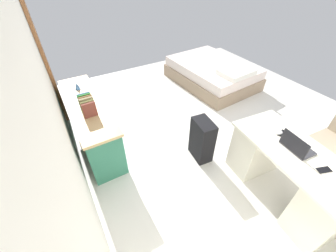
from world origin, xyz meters
The scene contains 14 objects.
ground_plane centered at (0.00, 0.00, 0.00)m, with size 5.91×5.91×0.00m, color silver.
wall_back centered at (0.00, 2.08, 1.25)m, with size 4.91×0.10×2.50m, color white.
door_wooden centered at (1.91, 2.00, 1.02)m, with size 0.88×0.05×2.04m, color brown.
desk centered at (-1.47, -0.04, 0.39)m, with size 1.50×0.81×0.75m.
office_chair centered at (-1.49, -0.98, 0.42)m, with size 0.52×0.52×0.94m.
credenza centered at (0.67, 1.70, 0.37)m, with size 1.80×0.48×0.74m.
bed centered at (1.27, -1.20, 0.24)m, with size 1.98×1.52×0.58m.
suitcase_black centered at (-0.45, 0.42, 0.33)m, with size 0.36×0.22×0.65m, color black.
laptop centered at (-1.41, -0.05, 0.80)m, with size 0.33×0.25×0.21m.
computer_mouse centered at (-1.15, -0.11, 0.77)m, with size 0.06×0.10×0.03m, color white.
cell_phone_near_laptop centered at (-1.73, -0.04, 0.76)m, with size 0.07×0.14×0.01m, color black.
cell_phone_by_mouse centered at (-1.18, -0.15, 0.76)m, with size 0.07×0.14×0.01m, color black.
book_row centered at (0.42, 1.70, 0.85)m, with size 0.27×0.17×0.24m.
figurine_small centered at (1.12, 1.70, 0.79)m, with size 0.08×0.08×0.11m, color #4C7FBF.
Camera 1 is at (-2.08, 1.93, 2.40)m, focal length 22.38 mm.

